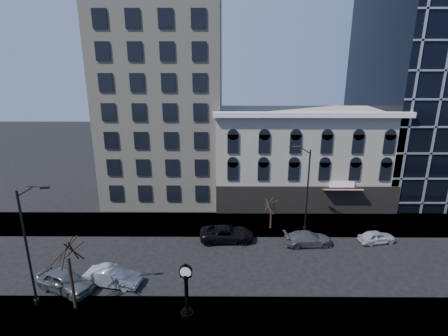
{
  "coord_description": "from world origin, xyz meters",
  "views": [
    {
      "loc": [
        2.21,
        -28.42,
        17.87
      ],
      "look_at": [
        2.0,
        4.0,
        8.0
      ],
      "focal_mm": 28.0,
      "sensor_mm": 36.0,
      "label": 1
    }
  ],
  "objects_px": {
    "street_clock": "(186,292)",
    "street_lamp_near": "(32,215)",
    "car_near_a": "(65,281)",
    "car_near_b": "(113,276)"
  },
  "relations": [
    {
      "from": "car_near_a",
      "to": "car_near_b",
      "type": "distance_m",
      "value": 3.73
    },
    {
      "from": "street_lamp_near",
      "to": "car_near_a",
      "type": "bearing_deg",
      "value": 63.86
    },
    {
      "from": "street_clock",
      "to": "car_near_a",
      "type": "bearing_deg",
      "value": 166.88
    },
    {
      "from": "street_clock",
      "to": "car_near_a",
      "type": "distance_m",
      "value": 10.76
    },
    {
      "from": "street_clock",
      "to": "street_lamp_near",
      "type": "relative_size",
      "value": 0.44
    },
    {
      "from": "street_clock",
      "to": "car_near_a",
      "type": "height_order",
      "value": "street_clock"
    },
    {
      "from": "street_clock",
      "to": "street_lamp_near",
      "type": "height_order",
      "value": "street_lamp_near"
    },
    {
      "from": "street_lamp_near",
      "to": "car_near_b",
      "type": "relative_size",
      "value": 2.11
    },
    {
      "from": "car_near_a",
      "to": "street_clock",
      "type": "bearing_deg",
      "value": -82.87
    },
    {
      "from": "street_clock",
      "to": "street_lamp_near",
      "type": "xyz_separation_m",
      "value": [
        -10.91,
        1.19,
        5.45
      ]
    }
  ]
}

